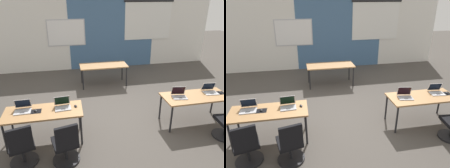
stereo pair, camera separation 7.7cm
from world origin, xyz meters
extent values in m
plane|color=#47423D|center=(0.00, 0.00, 0.00)|extent=(24.00, 24.00, 0.00)
cube|color=silver|center=(0.00, 4.20, 1.40)|extent=(10.00, 0.20, 2.80)
cube|color=#42668E|center=(0.70, 4.09, 1.40)|extent=(3.52, 0.01, 2.80)
cube|color=#B7B7BC|center=(-1.16, 4.09, 1.54)|extent=(1.48, 0.02, 1.04)
cube|color=white|center=(-1.16, 4.08, 1.54)|extent=(1.40, 0.02, 0.96)
cube|color=white|center=(2.23, 4.08, 1.90)|extent=(2.00, 0.02, 1.50)
cylinder|color=black|center=(2.23, 4.08, 2.70)|extent=(2.10, 0.10, 0.10)
cube|color=#A37547|center=(-1.75, -0.60, 0.70)|extent=(1.60, 0.70, 0.04)
cylinder|color=black|center=(-2.49, -0.90, 0.34)|extent=(0.04, 0.04, 0.68)
cylinder|color=black|center=(-1.01, -0.90, 0.34)|extent=(0.04, 0.04, 0.68)
cylinder|color=black|center=(-2.49, -0.30, 0.34)|extent=(0.04, 0.04, 0.68)
cylinder|color=black|center=(-1.01, -0.30, 0.34)|extent=(0.04, 0.04, 0.68)
cube|color=#A37547|center=(1.75, -0.60, 0.70)|extent=(1.60, 0.70, 0.04)
cylinder|color=black|center=(1.01, -0.90, 0.34)|extent=(0.04, 0.04, 0.68)
cylinder|color=black|center=(1.01, -0.30, 0.34)|extent=(0.04, 0.04, 0.68)
cylinder|color=black|center=(2.49, -0.30, 0.34)|extent=(0.04, 0.04, 0.68)
cube|color=#A37547|center=(0.00, 2.20, 0.70)|extent=(1.60, 0.70, 0.04)
cylinder|color=black|center=(-0.74, 1.90, 0.34)|extent=(0.04, 0.04, 0.68)
cylinder|color=black|center=(0.74, 1.90, 0.34)|extent=(0.04, 0.04, 0.68)
cylinder|color=black|center=(-0.74, 2.50, 0.34)|extent=(0.04, 0.04, 0.68)
cylinder|color=black|center=(0.74, 2.50, 0.34)|extent=(0.04, 0.04, 0.68)
cube|color=silver|center=(2.18, -0.55, 0.73)|extent=(0.35, 0.26, 0.02)
cube|color=#4C4C4F|center=(2.18, -0.60, 0.74)|extent=(0.10, 0.07, 0.00)
cube|color=silver|center=(2.20, -0.40, 0.84)|extent=(0.34, 0.12, 0.21)
cube|color=black|center=(2.20, -0.40, 0.84)|extent=(0.30, 0.10, 0.18)
cube|color=black|center=(2.42, -0.58, 0.72)|extent=(0.22, 0.19, 0.00)
ellipsoid|color=black|center=(2.42, -0.58, 0.74)|extent=(0.07, 0.11, 0.03)
cylinder|color=black|center=(2.13, -1.30, 0.02)|extent=(0.52, 0.52, 0.04)
sphere|color=black|center=(2.16, -1.07, 0.02)|extent=(0.04, 0.04, 0.04)
sphere|color=black|center=(1.90, -1.34, 0.02)|extent=(0.04, 0.04, 0.04)
cube|color=#9E9EA3|center=(1.32, -0.62, 0.73)|extent=(0.36, 0.28, 0.02)
cube|color=#4C4C4F|center=(1.31, -0.67, 0.74)|extent=(0.10, 0.07, 0.00)
cube|color=#9E9EA3|center=(1.34, -0.48, 0.85)|extent=(0.33, 0.11, 0.22)
cube|color=black|center=(1.34, -0.49, 0.85)|extent=(0.30, 0.09, 0.19)
cube|color=#B7B7BC|center=(-2.16, -0.55, 0.73)|extent=(0.34, 0.24, 0.02)
cube|color=#4C4C4F|center=(-2.16, -0.60, 0.74)|extent=(0.09, 0.06, 0.00)
cube|color=#B7B7BC|center=(-2.17, -0.40, 0.84)|extent=(0.33, 0.09, 0.21)
cube|color=black|center=(-2.17, -0.41, 0.84)|extent=(0.30, 0.08, 0.18)
cube|color=black|center=(-1.90, -0.58, 0.72)|extent=(0.22, 0.19, 0.00)
ellipsoid|color=black|center=(-1.90, -0.58, 0.74)|extent=(0.08, 0.11, 0.03)
cylinder|color=black|center=(-2.13, -1.22, 0.02)|extent=(0.52, 0.52, 0.04)
cylinder|color=black|center=(-2.13, -1.22, 0.21)|extent=(0.06, 0.06, 0.34)
cube|color=black|center=(-2.13, -1.22, 0.42)|extent=(0.54, 0.54, 0.08)
cube|color=black|center=(-2.06, -1.46, 0.69)|extent=(0.40, 0.16, 0.46)
sphere|color=black|center=(-2.19, -0.99, 0.02)|extent=(0.04, 0.04, 0.04)
sphere|color=black|center=(-1.89, -1.23, 0.02)|extent=(0.04, 0.04, 0.04)
sphere|color=black|center=(-2.32, -1.35, 0.02)|extent=(0.04, 0.04, 0.04)
cube|color=#9E9EA3|center=(-1.35, -0.58, 0.73)|extent=(0.35, 0.25, 0.02)
cube|color=#4C4C4F|center=(-1.35, -0.63, 0.74)|extent=(0.09, 0.07, 0.00)
cube|color=#9E9EA3|center=(-1.36, -0.43, 0.84)|extent=(0.33, 0.09, 0.21)
cube|color=black|center=(-1.36, -0.44, 0.85)|extent=(0.30, 0.08, 0.19)
ellipsoid|color=black|center=(-1.08, -0.55, 0.74)|extent=(0.08, 0.11, 0.03)
cylinder|color=black|center=(-1.34, -1.32, 0.02)|extent=(0.52, 0.52, 0.04)
cylinder|color=black|center=(-1.34, -1.32, 0.21)|extent=(0.06, 0.06, 0.34)
cube|color=black|center=(-1.34, -1.32, 0.42)|extent=(0.53, 0.53, 0.08)
cube|color=black|center=(-1.29, -1.57, 0.69)|extent=(0.40, 0.15, 0.46)
sphere|color=black|center=(-1.40, -1.09, 0.02)|extent=(0.04, 0.04, 0.04)
sphere|color=black|center=(-1.11, -1.34, 0.02)|extent=(0.04, 0.04, 0.04)
sphere|color=black|center=(-1.54, -1.44, 0.02)|extent=(0.04, 0.04, 0.04)
camera|label=1|loc=(-1.15, -4.66, 2.97)|focal=34.25mm
camera|label=2|loc=(-1.07, -4.67, 2.97)|focal=34.25mm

